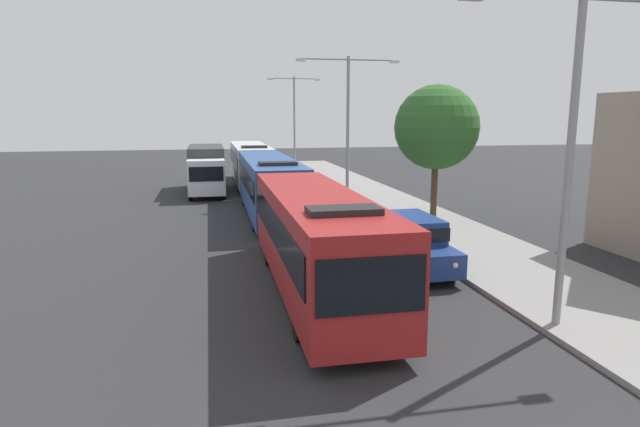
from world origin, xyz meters
TOP-DOWN VIEW (x-y plane):
  - bus_lead at (-1.30, 11.33)m, footprint 2.58×11.49m
  - bus_second_in_line at (-1.30, 23.91)m, footprint 2.58×12.01m
  - bus_middle at (-1.30, 36.83)m, footprint 2.58×12.14m
  - white_suv at (2.40, 12.90)m, footprint 1.86×4.82m
  - box_truck_oncoming at (-4.60, 33.44)m, footprint 2.35×8.37m
  - streetlamp_near at (4.10, 7.15)m, footprint 6.07×0.28m
  - streetlamp_mid at (4.10, 28.27)m, footprint 6.44×0.28m
  - streetlamp_far at (4.10, 49.39)m, footprint 5.25×0.28m
  - roadside_tree at (6.57, 20.54)m, footprint 4.13×4.13m

SIDE VIEW (x-z plane):
  - white_suv at x=2.40m, z-range 0.08..1.98m
  - bus_lead at x=-1.30m, z-range 0.09..3.30m
  - bus_second_in_line at x=-1.30m, z-range 0.09..3.30m
  - bus_middle at x=-1.30m, z-range 0.09..3.30m
  - box_truck_oncoming at x=-4.60m, z-range 0.14..3.29m
  - roadside_tree at x=6.57m, z-range 1.40..8.05m
  - streetlamp_near at x=4.10m, z-range 1.08..9.13m
  - streetlamp_mid at x=4.10m, z-range 1.13..9.80m
  - streetlamp_far at x=4.10m, z-range 1.05..9.89m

